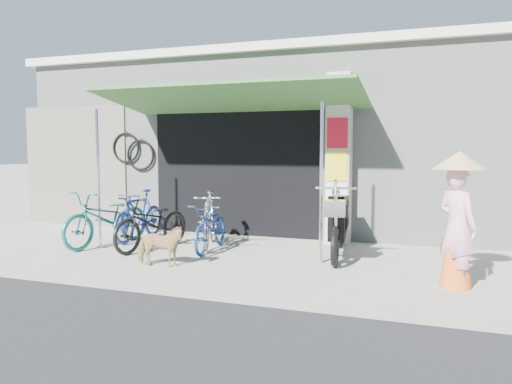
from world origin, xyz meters
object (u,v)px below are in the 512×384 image
(street_dog, at_px, (160,246))
(nun, at_px, (457,220))
(bike_silver, at_px, (209,219))
(bike_teal, at_px, (108,218))
(moped, at_px, (338,223))
(bike_blue, at_px, (139,215))
(bike_black, at_px, (153,223))
(bike_navy, at_px, (211,227))

(street_dog, bearing_deg, nun, -97.91)
(bike_silver, xyz_separation_m, nun, (3.90, -1.27, 0.35))
(bike_teal, bearing_deg, moped, 20.05)
(bike_blue, height_order, bike_silver, bike_silver)
(bike_teal, relative_size, bike_silver, 1.16)
(bike_black, bearing_deg, bike_blue, 148.01)
(bike_blue, distance_m, moped, 3.69)
(bike_black, relative_size, bike_silver, 1.09)
(bike_navy, bearing_deg, moped, 0.70)
(bike_blue, xyz_separation_m, street_dog, (1.43, -1.69, -0.16))
(bike_black, height_order, bike_navy, bike_black)
(bike_black, xyz_separation_m, bike_navy, (0.96, 0.26, -0.06))
(bike_black, bearing_deg, moped, 21.40)
(bike_black, relative_size, street_dog, 2.40)
(bike_navy, xyz_separation_m, street_dog, (-0.20, -1.31, -0.09))
(bike_blue, bearing_deg, bike_navy, -12.40)
(bike_black, height_order, bike_silver, bike_silver)
(bike_black, distance_m, street_dog, 1.31)
(bike_black, distance_m, moped, 3.07)
(bike_blue, xyz_separation_m, moped, (3.69, -0.11, 0.06))
(street_dog, height_order, moped, moped)
(bike_black, bearing_deg, bike_navy, 26.47)
(street_dog, bearing_deg, bike_black, 23.51)
(bike_blue, relative_size, street_dog, 2.15)
(moped, bearing_deg, street_dog, -152.20)
(bike_silver, bearing_deg, street_dog, -111.71)
(street_dog, bearing_deg, bike_navy, -20.97)
(bike_teal, height_order, bike_navy, bike_teal)
(bike_silver, height_order, bike_navy, bike_silver)
(bike_silver, height_order, street_dog, bike_silver)
(moped, bearing_deg, bike_teal, -179.62)
(bike_navy, height_order, street_dog, bike_navy)
(bike_black, relative_size, bike_navy, 1.15)
(moped, height_order, nun, nun)
(bike_blue, height_order, nun, nun)
(street_dog, bearing_deg, bike_blue, 28.02)
(bike_black, distance_m, nun, 4.77)
(bike_silver, distance_m, moped, 2.23)
(moped, xyz_separation_m, nun, (1.68, -1.29, 0.31))
(bike_navy, bearing_deg, bike_blue, 160.06)
(bike_teal, distance_m, bike_silver, 1.77)
(bike_navy, distance_m, moped, 2.08)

